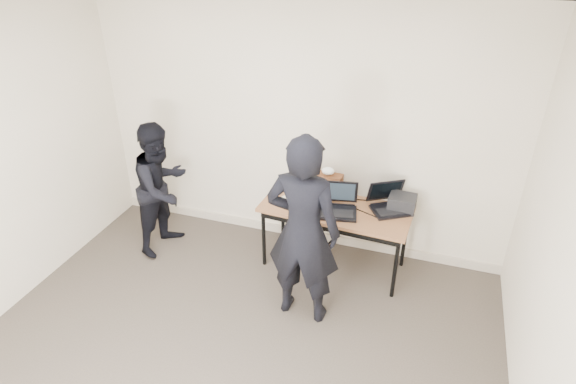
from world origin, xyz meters
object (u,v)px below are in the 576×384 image
at_px(laptop_center, 338,205).
at_px(person_typist, 303,232).
at_px(person_observer, 162,188).
at_px(desk, 335,213).
at_px(equipment_box, 402,203).
at_px(leather_satchel, 325,184).
at_px(laptop_right, 389,203).
at_px(laptop_beige, 293,198).

relative_size(laptop_center, person_typist, 0.24).
distance_m(person_typist, person_observer, 1.85).
xyz_separation_m(desk, laptop_center, (0.03, -0.04, 0.12)).
height_order(laptop_center, equipment_box, laptop_center).
relative_size(desk, equipment_box, 5.84).
bearing_deg(person_typist, leather_satchel, -84.56).
xyz_separation_m(leather_satchel, person_typist, (0.07, -1.00, 0.06)).
bearing_deg(laptop_center, desk, 118.18).
xyz_separation_m(laptop_center, leather_satchel, (-0.21, 0.26, 0.06)).
relative_size(laptop_right, leather_satchel, 1.36).
relative_size(equipment_box, person_observer, 0.18).
distance_m(laptop_right, equipment_box, 0.13).
bearing_deg(laptop_center, person_observer, 174.06).
distance_m(equipment_box, person_typist, 1.22).
height_order(laptop_beige, laptop_right, laptop_right).
xyz_separation_m(desk, laptop_beige, (-0.44, -0.02, 0.10)).
bearing_deg(person_observer, equipment_box, -71.31).
relative_size(laptop_beige, person_observer, 0.23).
xyz_separation_m(desk, person_typist, (-0.11, -0.77, 0.25)).
relative_size(person_typist, person_observer, 1.23).
distance_m(laptop_right, person_observer, 2.40).
xyz_separation_m(person_typist, person_observer, (-1.76, 0.56, -0.17)).
relative_size(laptop_center, laptop_right, 0.87).
height_order(laptop_beige, person_typist, person_typist).
relative_size(desk, laptop_right, 3.07).
bearing_deg(laptop_beige, laptop_right, 34.89).
relative_size(laptop_beige, leather_satchel, 0.92).
bearing_deg(person_typist, person_observer, -16.19).
xyz_separation_m(laptop_beige, person_typist, (0.33, -0.75, 0.15)).
distance_m(desk, person_observer, 1.88).
relative_size(laptop_right, person_observer, 0.34).
xyz_separation_m(desk, equipment_box, (0.63, 0.19, 0.13)).
distance_m(laptop_beige, leather_satchel, 0.37).
bearing_deg(laptop_beige, equipment_box, 35.13).
xyz_separation_m(laptop_right, person_typist, (-0.62, -0.93, 0.13)).
bearing_deg(equipment_box, person_observer, -170.97).
bearing_deg(desk, laptop_right, 21.23).
distance_m(desk, leather_satchel, 0.34).
distance_m(desk, laptop_beige, 0.45).
distance_m(laptop_right, person_typist, 1.13).
height_order(laptop_right, equipment_box, laptop_right).
bearing_deg(person_observer, person_typist, -98.15).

